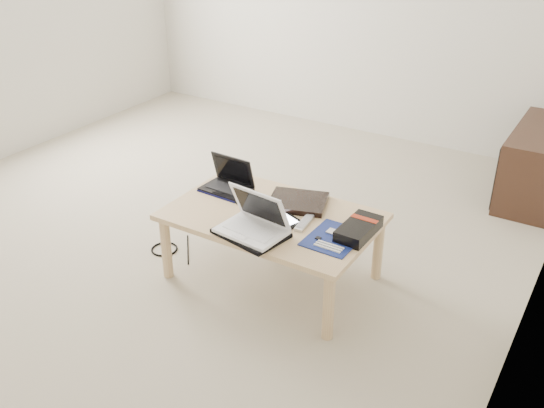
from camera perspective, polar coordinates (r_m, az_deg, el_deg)
The scene contains 14 objects.
ground at distance 4.04m, azimuth -6.00°, elevation -1.22°, with size 4.00×4.00×0.00m, color #AA9E8A.
coffee_table at distance 3.25m, azimuth -0.00°, elevation -1.71°, with size 1.10×0.70×0.40m.
media_cabinet at distance 4.57m, azimuth 23.86°, elevation 3.48°, with size 0.41×0.90×0.50m.
book at distance 3.32m, azimuth 2.46°, elevation 0.21°, with size 0.37×0.34×0.03m.
netbook at distance 3.48m, azimuth -4.15°, elevation 2.01°, with size 0.28×0.21×0.20m.
tablet at distance 3.16m, azimuth 0.35°, elevation -1.47°, with size 0.30×0.27×0.01m.
remote at distance 3.14m, azimuth 3.17°, elevation -1.67°, with size 0.07×0.21×0.02m.
neoprene_sleeve at distance 3.04m, azimuth -2.00°, elevation -2.75°, with size 0.34×0.25×0.02m, color black.
white_laptop at distance 3.02m, azimuth -1.70°, elevation -1.76°, with size 0.35×0.27×0.22m.
motherboard at distance 3.02m, azimuth 5.86°, elevation -3.21°, with size 0.25×0.31×0.01m.
gpu_box at distance 3.06m, azimuth 8.16°, elevation -2.35°, with size 0.15×0.29×0.06m.
cable_coil at distance 3.35m, azimuth -2.65°, elevation 0.33°, with size 0.11×0.11×0.01m, color black.
floor_cable_coil at distance 3.72m, azimuth -10.10°, elevation -4.20°, with size 0.16×0.16×0.01m, color black.
floor_cable_trail at distance 3.70m, azimuth -7.93°, elevation -4.24°, with size 0.01×0.01×0.33m, color black.
Camera 1 is at (2.20, -2.77, 1.96)m, focal length 40.00 mm.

